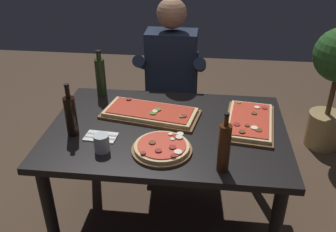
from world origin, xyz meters
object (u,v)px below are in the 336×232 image
at_px(pizza_rectangular_left, 250,122).
at_px(vinegar_bottle_green, 101,76).
at_px(dining_table, 167,141).
at_px(pizza_round_far, 162,148).
at_px(tumbler_near_camera, 102,144).
at_px(seated_diner, 171,77).
at_px(oil_bottle_amber, 224,147).
at_px(diner_chair, 172,100).
at_px(pizza_rectangular_front, 150,113).
at_px(wine_bottle_dark, 71,115).

height_order(pizza_rectangular_left, vinegar_bottle_green, vinegar_bottle_green).
bearing_deg(dining_table, pizza_round_far, -89.83).
height_order(tumbler_near_camera, seated_diner, seated_diner).
distance_m(oil_bottle_amber, diner_chair, 1.34).
bearing_deg(tumbler_near_camera, vinegar_bottle_green, 105.35).
relative_size(pizza_round_far, tumbler_near_camera, 3.35).
distance_m(pizza_rectangular_front, diner_chair, 0.78).
distance_m(vinegar_bottle_green, tumbler_near_camera, 0.70).
bearing_deg(pizza_rectangular_left, wine_bottle_dark, -167.66).
relative_size(dining_table, vinegar_bottle_green, 4.38).
xyz_separation_m(pizza_rectangular_front, pizza_round_far, (0.12, -0.38, 0.00)).
bearing_deg(vinegar_bottle_green, dining_table, -38.23).
bearing_deg(dining_table, pizza_rectangular_left, 10.48).
height_order(wine_bottle_dark, seated_diner, seated_diner).
bearing_deg(pizza_round_far, dining_table, 90.17).
xyz_separation_m(pizza_round_far, vinegar_bottle_green, (-0.50, 0.64, 0.12)).
height_order(pizza_rectangular_front, tumbler_near_camera, tumbler_near_camera).
distance_m(oil_bottle_amber, seated_diner, 1.17).
distance_m(pizza_rectangular_left, wine_bottle_dark, 1.04).
height_order(wine_bottle_dark, vinegar_bottle_green, vinegar_bottle_green).
xyz_separation_m(dining_table, diner_chair, (-0.06, 0.86, -0.16)).
height_order(pizza_round_far, tumbler_near_camera, tumbler_near_camera).
relative_size(wine_bottle_dark, vinegar_bottle_green, 0.98).
bearing_deg(pizza_rectangular_left, pizza_round_far, -145.48).
xyz_separation_m(pizza_rectangular_front, pizza_rectangular_left, (0.61, -0.04, 0.00)).
distance_m(dining_table, pizza_rectangular_left, 0.51).
distance_m(pizza_rectangular_front, wine_bottle_dark, 0.50).
bearing_deg(diner_chair, pizza_round_far, -87.04).
height_order(pizza_rectangular_front, pizza_round_far, same).
bearing_deg(tumbler_near_camera, pizza_rectangular_front, 64.29).
bearing_deg(pizza_rectangular_front, tumbler_near_camera, -115.71).
bearing_deg(pizza_rectangular_front, seated_diner, 84.00).
bearing_deg(vinegar_bottle_green, tumbler_near_camera, -74.65).
relative_size(dining_table, pizza_rectangular_left, 2.68).
bearing_deg(oil_bottle_amber, vinegar_bottle_green, 136.96).
bearing_deg(wine_bottle_dark, dining_table, 14.03).
xyz_separation_m(vinegar_bottle_green, tumbler_near_camera, (0.18, -0.67, -0.09)).
height_order(pizza_round_far, seated_diner, seated_diner).
bearing_deg(dining_table, seated_diner, 94.36).
relative_size(wine_bottle_dark, oil_bottle_amber, 0.98).
bearing_deg(pizza_rectangular_left, oil_bottle_amber, -110.18).
xyz_separation_m(dining_table, oil_bottle_amber, (0.32, -0.37, 0.23)).
relative_size(pizza_rectangular_left, pizza_round_far, 1.61).
xyz_separation_m(dining_table, pizza_rectangular_front, (-0.12, 0.13, 0.12)).
xyz_separation_m(oil_bottle_amber, seated_diner, (-0.37, 1.11, -0.13)).
xyz_separation_m(pizza_round_far, diner_chair, (-0.06, 1.10, -0.27)).
relative_size(vinegar_bottle_green, seated_diner, 0.24).
bearing_deg(pizza_round_far, vinegar_bottle_green, 128.14).
bearing_deg(pizza_rectangular_left, pizza_rectangular_front, 176.15).
height_order(pizza_rectangular_left, diner_chair, diner_chair).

